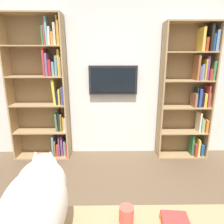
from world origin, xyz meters
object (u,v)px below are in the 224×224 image
Objects in this scene: cat at (37,200)px; desk_book_stack at (176,223)px; coffee_mug at (126,215)px; wall_mounted_tv at (113,80)px; bookshelf_right at (45,90)px; bookshelf_left at (192,92)px.

cat is 0.73m from desk_book_stack.
cat is 0.48m from coffee_mug.
wall_mounted_tv is 2.37m from desk_book_stack.
bookshelf_right reaches higher than cat.
bookshelf_right is 1.07m from wall_mounted_tv.
desk_book_stack is at bearing -177.60° from cat.
coffee_mug is 0.63× the size of desk_book_stack.
bookshelf_left is at bearing -112.94° from desk_book_stack.
bookshelf_left is at bearing 179.89° from bookshelf_right.
desk_book_stack is (-1.35, 2.22, -0.37)m from bookshelf_right.
coffee_mug reaches higher than desk_book_stack.
coffee_mug is at bearing 90.76° from wall_mounted_tv.
wall_mounted_tv reaches higher than cat.
cat is at bearing 53.67° from bookshelf_left.
desk_book_stack is (-0.26, 0.03, -0.02)m from coffee_mug.
bookshelf_right is at bearing -0.11° from bookshelf_left.
cat is at bearing 105.75° from bookshelf_right.
bookshelf_right is 3.44× the size of cat.
bookshelf_left is 2.50m from coffee_mug.
wall_mounted_tv is 4.95× the size of desk_book_stack.
desk_book_stack is (-0.71, -0.03, -0.18)m from cat.
bookshelf_right reaches higher than wall_mounted_tv.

